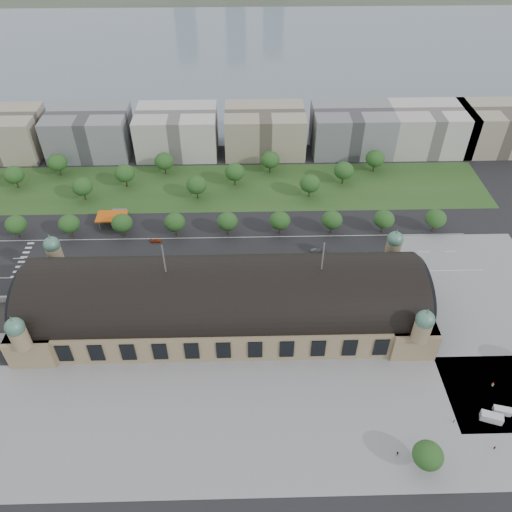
{
  "coord_description": "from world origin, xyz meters",
  "views": [
    {
      "loc": [
        8.6,
        -129.87,
        144.51
      ],
      "look_at": [
        12.29,
        20.95,
        14.0
      ],
      "focal_mm": 35.0,
      "sensor_mm": 36.0,
      "label": 1
    }
  ],
  "objects_px": {
    "parked_car_4": "(99,278)",
    "pedestrian_3": "(495,448)",
    "traffic_car_4": "(274,260)",
    "petrol_station": "(116,215)",
    "traffic_car_6": "(362,254)",
    "pedestrian_1": "(454,421)",
    "bus_west": "(188,264)",
    "pedestrian_4": "(397,454)",
    "parked_car_0": "(66,277)",
    "bus_mid": "(226,261)",
    "parked_car_5": "(171,281)",
    "van_east": "(501,411)",
    "parked_car_1": "(88,276)",
    "parked_car_3": "(111,278)",
    "van_south": "(490,417)",
    "traffic_car_5": "(316,250)",
    "traffic_car_2": "(124,269)",
    "traffic_car_3": "(156,241)",
    "parked_car_2": "(65,277)",
    "parked_car_6": "(183,281)",
    "bus_east": "(320,266)",
    "pedestrian_5": "(493,384)"
  },
  "relations": [
    {
      "from": "parked_car_1",
      "to": "van_east",
      "type": "bearing_deg",
      "value": 36.04
    },
    {
      "from": "pedestrian_4",
      "to": "parked_car_0",
      "type": "bearing_deg",
      "value": -90.55
    },
    {
      "from": "traffic_car_6",
      "to": "bus_east",
      "type": "bearing_deg",
      "value": -66.81
    },
    {
      "from": "parked_car_0",
      "to": "van_east",
      "type": "height_order",
      "value": "van_east"
    },
    {
      "from": "traffic_car_2",
      "to": "parked_car_1",
      "type": "relative_size",
      "value": 1.09
    },
    {
      "from": "pedestrian_3",
      "to": "pedestrian_5",
      "type": "bearing_deg",
      "value": -89.88
    },
    {
      "from": "parked_car_2",
      "to": "pedestrian_3",
      "type": "relative_size",
      "value": 3.12
    },
    {
      "from": "traffic_car_5",
      "to": "parked_car_3",
      "type": "xyz_separation_m",
      "value": [
        -88.08,
        -15.85,
        0.01
      ]
    },
    {
      "from": "parked_car_2",
      "to": "parked_car_6",
      "type": "relative_size",
      "value": 0.92
    },
    {
      "from": "traffic_car_4",
      "to": "van_south",
      "type": "relative_size",
      "value": 0.63
    },
    {
      "from": "parked_car_0",
      "to": "parked_car_5",
      "type": "distance_m",
      "value": 44.96
    },
    {
      "from": "parked_car_6",
      "to": "van_south",
      "type": "bearing_deg",
      "value": 31.87
    },
    {
      "from": "petrol_station",
      "to": "parked_car_1",
      "type": "height_order",
      "value": "petrol_station"
    },
    {
      "from": "parked_car_5",
      "to": "pedestrian_3",
      "type": "xyz_separation_m",
      "value": [
        106.24,
        -76.07,
        0.04
      ]
    },
    {
      "from": "petrol_station",
      "to": "traffic_car_5",
      "type": "xyz_separation_m",
      "value": [
        93.43,
        -25.92,
        -2.17
      ]
    },
    {
      "from": "traffic_car_2",
      "to": "parked_car_0",
      "type": "bearing_deg",
      "value": -77.22
    },
    {
      "from": "petrol_station",
      "to": "traffic_car_6",
      "type": "relative_size",
      "value": 2.6
    },
    {
      "from": "traffic_car_6",
      "to": "parked_car_1",
      "type": "xyz_separation_m",
      "value": [
        -118.31,
        -11.21,
        -0.08
      ]
    },
    {
      "from": "parked_car_4",
      "to": "van_south",
      "type": "relative_size",
      "value": 0.55
    },
    {
      "from": "parked_car_1",
      "to": "parked_car_2",
      "type": "xyz_separation_m",
      "value": [
        -9.56,
        0.0,
        0.06
      ]
    },
    {
      "from": "pedestrian_1",
      "to": "bus_west",
      "type": "bearing_deg",
      "value": 106.79
    },
    {
      "from": "traffic_car_4",
      "to": "parked_car_2",
      "type": "bearing_deg",
      "value": -92.38
    },
    {
      "from": "parked_car_4",
      "to": "pedestrian_3",
      "type": "xyz_separation_m",
      "value": [
        137.06,
        -79.11,
        0.14
      ]
    },
    {
      "from": "parked_car_2",
      "to": "pedestrian_1",
      "type": "relative_size",
      "value": 3.03
    },
    {
      "from": "bus_west",
      "to": "parked_car_0",
      "type": "bearing_deg",
      "value": 97.84
    },
    {
      "from": "petrol_station",
      "to": "traffic_car_6",
      "type": "distance_m",
      "value": 117.24
    },
    {
      "from": "traffic_car_4",
      "to": "parked_car_4",
      "type": "height_order",
      "value": "traffic_car_4"
    },
    {
      "from": "traffic_car_5",
      "to": "parked_car_4",
      "type": "bearing_deg",
      "value": 97.7
    },
    {
      "from": "parked_car_3",
      "to": "petrol_station",
      "type": "bearing_deg",
      "value": 149.58
    },
    {
      "from": "van_south",
      "to": "parked_car_2",
      "type": "bearing_deg",
      "value": 174.65
    },
    {
      "from": "traffic_car_4",
      "to": "pedestrian_3",
      "type": "bearing_deg",
      "value": 27.66
    },
    {
      "from": "traffic_car_3",
      "to": "parked_car_2",
      "type": "xyz_separation_m",
      "value": [
        -35.41,
        -23.21,
        0.0
      ]
    },
    {
      "from": "traffic_car_4",
      "to": "bus_mid",
      "type": "height_order",
      "value": "bus_mid"
    },
    {
      "from": "traffic_car_2",
      "to": "van_south",
      "type": "relative_size",
      "value": 0.72
    },
    {
      "from": "traffic_car_5",
      "to": "van_south",
      "type": "xyz_separation_m",
      "value": [
        46.05,
        -84.49,
        0.62
      ]
    },
    {
      "from": "traffic_car_2",
      "to": "parked_car_6",
      "type": "distance_m",
      "value": 27.27
    },
    {
      "from": "traffic_car_3",
      "to": "traffic_car_6",
      "type": "distance_m",
      "value": 93.23
    },
    {
      "from": "bus_west",
      "to": "parked_car_3",
      "type": "bearing_deg",
      "value": 104.18
    },
    {
      "from": "parked_car_2",
      "to": "pedestrian_5",
      "type": "xyz_separation_m",
      "value": [
        159.67,
        -57.53,
        0.24
      ]
    },
    {
      "from": "parked_car_3",
      "to": "pedestrian_4",
      "type": "bearing_deg",
      "value": 14.16
    },
    {
      "from": "traffic_car_6",
      "to": "van_south",
      "type": "distance_m",
      "value": 85.37
    },
    {
      "from": "parked_car_4",
      "to": "pedestrian_5",
      "type": "xyz_separation_m",
      "value": [
        145.23,
        -56.57,
        0.3
      ]
    },
    {
      "from": "traffic_car_6",
      "to": "traffic_car_5",
      "type": "bearing_deg",
      "value": -99.08
    },
    {
      "from": "traffic_car_5",
      "to": "parked_car_2",
      "type": "distance_m",
      "value": 108.69
    },
    {
      "from": "van_south",
      "to": "pedestrian_5",
      "type": "height_order",
      "value": "van_south"
    },
    {
      "from": "pedestrian_3",
      "to": "pedestrian_4",
      "type": "relative_size",
      "value": 0.98
    },
    {
      "from": "traffic_car_4",
      "to": "bus_east",
      "type": "relative_size",
      "value": 0.38
    },
    {
      "from": "traffic_car_4",
      "to": "van_east",
      "type": "relative_size",
      "value": 0.77
    },
    {
      "from": "traffic_car_5",
      "to": "pedestrian_1",
      "type": "relative_size",
      "value": 2.83
    },
    {
      "from": "traffic_car_4",
      "to": "traffic_car_5",
      "type": "xyz_separation_m",
      "value": [
        19.24,
        5.97,
        0.0
      ]
    }
  ]
}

